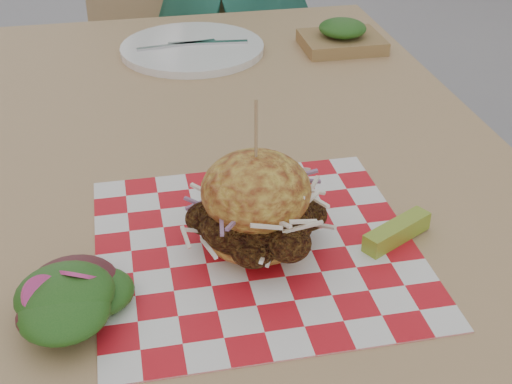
# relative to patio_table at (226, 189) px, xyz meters

# --- Properties ---
(patio_table) EXTENTS (0.80, 1.20, 0.75)m
(patio_table) POSITION_rel_patio_table_xyz_m (0.00, 0.00, 0.00)
(patio_table) COLOR tan
(patio_table) RESTS_ON ground
(patio_chair) EXTENTS (0.43, 0.44, 0.95)m
(patio_chair) POSITION_rel_patio_table_xyz_m (-0.00, 0.99, -0.12)
(patio_chair) COLOR tan
(patio_chair) RESTS_ON ground
(paper_liner) EXTENTS (0.36, 0.36, 0.00)m
(paper_liner) POSITION_rel_patio_table_xyz_m (-0.01, -0.26, 0.08)
(paper_liner) COLOR red
(paper_liner) RESTS_ON patio_table
(sandwich) EXTENTS (0.16, 0.16, 0.18)m
(sandwich) POSITION_rel_patio_table_xyz_m (-0.01, -0.26, 0.13)
(sandwich) COLOR gold
(sandwich) RESTS_ON paper_liner
(pickle_spear) EXTENTS (0.09, 0.07, 0.02)m
(pickle_spear) POSITION_rel_patio_table_xyz_m (0.15, -0.28, 0.09)
(pickle_spear) COLOR #98A730
(pickle_spear) RESTS_ON paper_liner
(side_salad) EXTENTS (0.14, 0.13, 0.05)m
(side_salad) POSITION_rel_patio_table_xyz_m (-0.21, -0.34, 0.09)
(side_salad) COLOR #3F1419
(side_salad) RESTS_ON patio_table
(place_setting) EXTENTS (0.27, 0.27, 0.02)m
(place_setting) POSITION_rel_patio_table_xyz_m (0.00, 0.38, 0.09)
(place_setting) COLOR white
(place_setting) RESTS_ON patio_table
(kraft_tray) EXTENTS (0.15, 0.12, 0.06)m
(kraft_tray) POSITION_rel_patio_table_xyz_m (0.28, 0.34, 0.10)
(kraft_tray) COLOR olive
(kraft_tray) RESTS_ON patio_table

